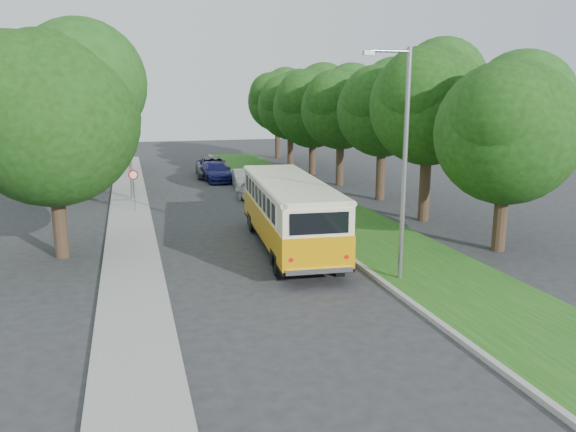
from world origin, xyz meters
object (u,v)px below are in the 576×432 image
object	(u,v)px
lamppost_near	(403,159)
car_grey	(213,167)
vintage_bus	(289,214)
car_blue	(215,172)
lamppost_far	(127,134)
car_white	(243,179)
car_silver	(257,192)

from	to	relation	value
lamppost_near	car_grey	distance (m)	27.71
vintage_bus	car_blue	world-z (taller)	vintage_bus
lamppost_near	vintage_bus	size ratio (longest dim) A/B	0.78
lamppost_far	car_white	xyz separation A→B (m)	(7.70, 2.94, -3.49)
lamppost_near	car_silver	distance (m)	16.23
lamppost_far	car_white	world-z (taller)	lamppost_far
lamppost_far	car_grey	xyz separation A→B (m)	(6.41, 8.86, -3.35)
vintage_bus	car_white	size ratio (longest dim) A/B	2.71
vintage_bus	car_silver	xyz separation A→B (m)	(1.01, 10.59, -0.87)
lamppost_far	car_grey	size ratio (longest dim) A/B	1.37
car_white	lamppost_near	bearing A→B (deg)	-82.26
vintage_bus	car_blue	distance (m)	19.82
car_silver	car_white	xyz separation A→B (m)	(0.29, 5.71, -0.03)
car_silver	lamppost_near	bearing A→B (deg)	-97.05
car_grey	car_blue	bearing A→B (deg)	-88.68
vintage_bus	car_grey	xyz separation A→B (m)	(0.02, 22.22, -0.77)
lamppost_near	car_white	xyz separation A→B (m)	(-1.21, 21.44, -3.74)
car_silver	car_blue	distance (m)	9.29
lamppost_far	car_silver	xyz separation A→B (m)	(7.41, -2.78, -3.46)
vintage_bus	car_silver	bearing A→B (deg)	89.05
lamppost_far	lamppost_near	bearing A→B (deg)	-64.29
lamppost_far	vintage_bus	size ratio (longest dim) A/B	0.73
car_blue	car_grey	distance (m)	2.42
lamppost_near	lamppost_far	xyz separation A→B (m)	(-8.91, 18.50, -0.25)
car_white	car_grey	distance (m)	6.06
car_silver	car_white	world-z (taller)	car_silver
lamppost_near	car_grey	world-z (taller)	lamppost_near
lamppost_near	vintage_bus	xyz separation A→B (m)	(-2.51, 5.14, -2.84)
vintage_bus	car_blue	bearing A→B (deg)	94.88
car_grey	lamppost_near	bearing A→B (deg)	-80.05
car_blue	car_grey	size ratio (longest dim) A/B	0.88
lamppost_near	car_grey	bearing A→B (deg)	95.20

